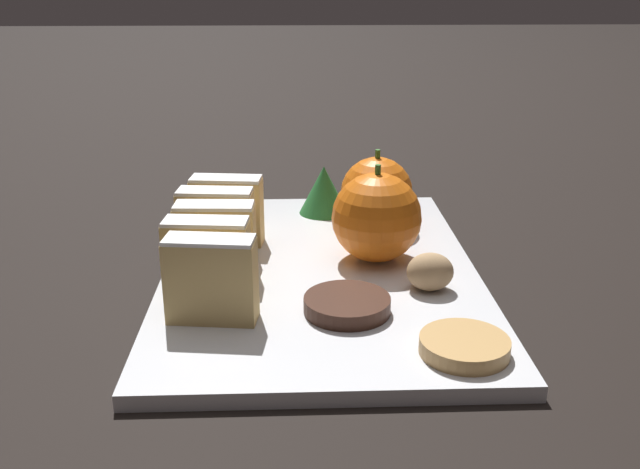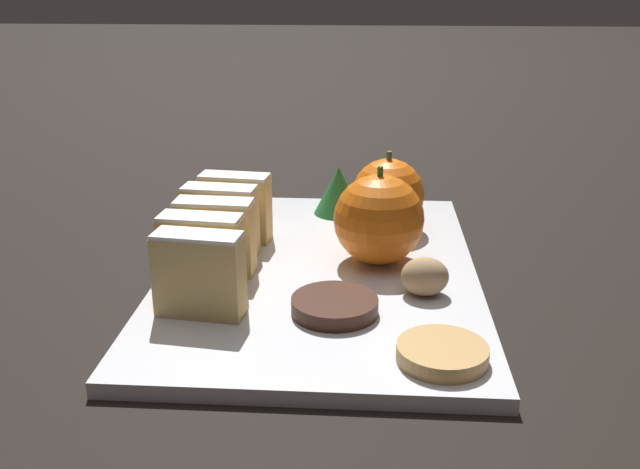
# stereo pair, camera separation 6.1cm
# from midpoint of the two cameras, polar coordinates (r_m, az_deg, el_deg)

# --- Properties ---
(ground_plane) EXTENTS (6.00, 6.00, 0.00)m
(ground_plane) POSITION_cam_midpoint_polar(r_m,az_deg,el_deg) (0.63, -2.79, -3.66)
(ground_plane) COLOR black
(serving_platter) EXTENTS (0.27, 0.39, 0.01)m
(serving_platter) POSITION_cam_midpoint_polar(r_m,az_deg,el_deg) (0.62, -2.80, -3.15)
(serving_platter) COLOR silver
(serving_platter) RESTS_ON ground_plane
(stollen_slice_front) EXTENTS (0.07, 0.03, 0.06)m
(stollen_slice_front) POSITION_cam_midpoint_polar(r_m,az_deg,el_deg) (0.53, -12.00, -3.61)
(stollen_slice_front) COLOR tan
(stollen_slice_front) RESTS_ON serving_platter
(stollen_slice_second) EXTENTS (0.07, 0.03, 0.06)m
(stollen_slice_second) POSITION_cam_midpoint_polar(r_m,az_deg,el_deg) (0.56, -12.07, -1.98)
(stollen_slice_second) COLOR tan
(stollen_slice_second) RESTS_ON serving_platter
(stollen_slice_third) EXTENTS (0.07, 0.03, 0.06)m
(stollen_slice_third) POSITION_cam_midpoint_polar(r_m,az_deg,el_deg) (0.60, -11.25, -0.55)
(stollen_slice_third) COLOR tan
(stollen_slice_third) RESTS_ON serving_platter
(stollen_slice_fourth) EXTENTS (0.07, 0.03, 0.06)m
(stollen_slice_fourth) POSITION_cam_midpoint_polar(r_m,az_deg,el_deg) (0.64, -11.03, 0.72)
(stollen_slice_fourth) COLOR tan
(stollen_slice_fourth) RESTS_ON serving_platter
(stollen_slice_fifth) EXTENTS (0.07, 0.03, 0.06)m
(stollen_slice_fifth) POSITION_cam_midpoint_polar(r_m,az_deg,el_deg) (0.67, -10.03, 1.86)
(stollen_slice_fifth) COLOR tan
(stollen_slice_fifth) RESTS_ON serving_platter
(orange_near) EXTENTS (0.08, 0.08, 0.09)m
(orange_near) POSITION_cam_midpoint_polar(r_m,az_deg,el_deg) (0.62, 1.76, 1.33)
(orange_near) COLOR orange
(orange_near) RESTS_ON serving_platter
(orange_far) EXTENTS (0.07, 0.07, 0.08)m
(orange_far) POSITION_cam_midpoint_polar(r_m,az_deg,el_deg) (0.70, 2.08, 3.30)
(orange_far) COLOR orange
(orange_far) RESTS_ON serving_platter
(walnut) EXTENTS (0.04, 0.03, 0.03)m
(walnut) POSITION_cam_midpoint_polar(r_m,az_deg,el_deg) (0.57, 5.81, -3.05)
(walnut) COLOR tan
(walnut) RESTS_ON serving_platter
(chocolate_cookie) EXTENTS (0.07, 0.07, 0.01)m
(chocolate_cookie) POSITION_cam_midpoint_polar(r_m,az_deg,el_deg) (0.54, -1.07, -5.71)
(chocolate_cookie) COLOR #381E14
(chocolate_cookie) RESTS_ON serving_platter
(gingerbread_cookie) EXTENTS (0.06, 0.06, 0.01)m
(gingerbread_cookie) POSITION_cam_midpoint_polar(r_m,az_deg,el_deg) (0.49, 7.96, -8.92)
(gingerbread_cookie) COLOR tan
(gingerbread_cookie) RESTS_ON serving_platter
(evergreen_sprig) EXTENTS (0.05, 0.05, 0.05)m
(evergreen_sprig) POSITION_cam_midpoint_polar(r_m,az_deg,el_deg) (0.75, -2.02, 3.56)
(evergreen_sprig) COLOR #23662D
(evergreen_sprig) RESTS_ON serving_platter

